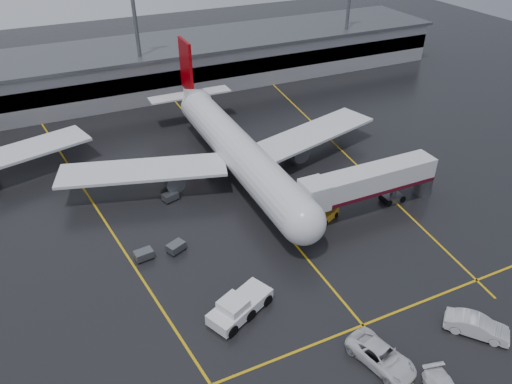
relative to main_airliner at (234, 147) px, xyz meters
name	(u,v)px	position (x,y,z in m)	size (l,w,h in m)	color
ground	(263,207)	(0.00, -9.70, -4.21)	(220.00, 220.00, 0.00)	black
apron_line_centre	(263,207)	(0.00, -9.70, -4.20)	(0.25, 90.00, 0.02)	gold
apron_line_stop	(363,325)	(0.00, -31.70, -4.20)	(60.00, 0.25, 0.02)	gold
apron_line_left	(94,204)	(-20.00, 0.30, -4.20)	(0.25, 70.00, 0.02)	gold
apron_line_right	(338,147)	(18.00, 0.30, -4.20)	(0.25, 70.00, 0.02)	gold
terminal	(160,66)	(0.00, 38.23, 0.11)	(122.00, 19.00, 8.60)	gray
light_mast_mid	(136,23)	(-5.00, 32.30, 10.27)	(3.00, 1.20, 25.45)	#595B60
light_mast_right	(349,0)	(40.00, 32.30, 10.27)	(3.00, 1.20, 25.45)	#595B60
main_airliner	(234,147)	(0.00, 0.00, 0.00)	(48.80, 45.60, 14.10)	silver
jet_bridge	(370,183)	(11.87, -15.70, -0.28)	(19.90, 3.40, 6.05)	silver
pushback_tractor	(239,307)	(-10.20, -25.38, -3.23)	(7.44, 5.43, 2.47)	white
belt_loader	(327,215)	(6.04, -15.38, -3.67)	(3.72, 2.71, 2.17)	gold
service_van_a	(381,356)	(-1.16, -35.88, -3.32)	(2.96, 6.43, 1.79)	silver
service_van_c	(477,326)	(8.98, -36.92, -3.26)	(2.01, 5.77, 1.90)	silver
baggage_cart_a	(176,247)	(-12.95, -13.57, -3.58)	(2.36, 2.02, 1.12)	#595B60
baggage_cart_b	(144,254)	(-16.61, -13.33, -3.58)	(2.14, 1.53, 1.12)	#595B60
baggage_cart_c	(170,196)	(-10.54, -3.16, -3.58)	(2.30, 1.85, 1.12)	#595B60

